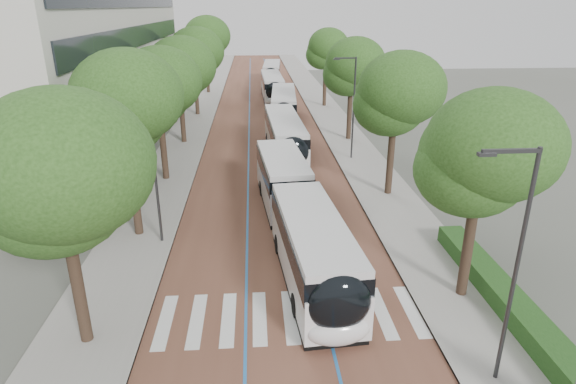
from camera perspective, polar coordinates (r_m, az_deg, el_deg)
name	(u,v)px	position (r m, az deg, el deg)	size (l,w,h in m)	color
ground	(287,332)	(19.30, -0.10, -16.29)	(160.00, 160.00, 0.00)	#51544C
road	(263,114)	(56.51, -2.97, 9.23)	(11.00, 140.00, 0.02)	brown
sidewalk_left	(198,114)	(56.85, -10.64, 9.02)	(4.00, 140.00, 0.12)	#999691
sidewalk_right	(327,112)	(57.13, 4.68, 9.37)	(4.00, 140.00, 0.12)	#999691
kerb_left	(214,114)	(56.67, -8.71, 9.10)	(0.20, 140.00, 0.14)	gray
kerb_right	(311,113)	(56.88, 2.76, 9.37)	(0.20, 140.00, 0.14)	gray
zebra_crossing	(290,316)	(20.10, 0.29, -14.47)	(10.55, 3.60, 0.01)	silver
lane_line_left	(249,114)	(56.50, -4.61, 9.20)	(0.12, 126.00, 0.01)	#2266AE
lane_line_right	(277,114)	(56.56, -1.32, 9.28)	(0.12, 126.00, 0.01)	#2266AE
office_building	(35,65)	(47.26, -27.78, 13.13)	(18.11, 40.00, 14.00)	#ADAAA1
hedge	(517,311)	(21.51, 25.53, -12.60)	(1.20, 14.00, 0.80)	#1A4317
streetlight_near	(514,253)	(16.05, 25.19, -6.57)	(1.82, 0.20, 8.00)	#2F2F31
streetlight_far	(352,100)	(38.67, 7.56, 10.74)	(1.82, 0.20, 8.00)	#2F2F31
lamp_post_left	(155,169)	(25.00, -15.53, 2.66)	(0.14, 0.14, 8.00)	#2F2F31
trees_left	(178,69)	(43.60, -12.95, 14.00)	(6.40, 61.14, 9.97)	black
trees_right	(370,82)	(37.59, 9.67, 12.78)	(5.38, 47.02, 8.77)	black
lead_bus	(298,216)	(24.76, 1.23, -2.90)	(3.98, 18.54, 3.20)	black
bus_queued_0	(285,138)	(39.60, -0.35, 6.43)	(2.97, 12.48, 3.20)	silver
bus_queued_1	(284,107)	(52.20, -0.52, 10.06)	(3.24, 12.52, 3.20)	silver
bus_queued_2	(272,87)	(65.03, -1.87, 12.28)	(2.76, 12.44, 3.20)	silver
bus_queued_3	(272,73)	(79.04, -1.93, 13.88)	(3.33, 12.54, 3.20)	silver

